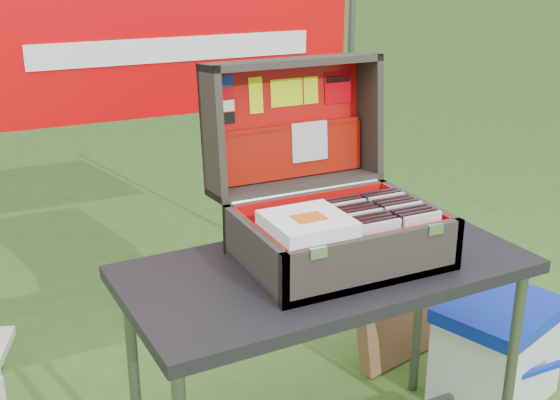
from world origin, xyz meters
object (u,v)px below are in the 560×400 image
cooler (497,351)px  cardboard_box (395,315)px  table (324,372)px  suitcase (331,166)px

cooler → cardboard_box: 0.45m
table → cardboard_box: size_ratio=2.98×
table → cooler: size_ratio=2.66×
suitcase → cooler: suitcase is taller
suitcase → cardboard_box: bearing=36.1°
suitcase → cooler: 1.16m
cardboard_box → table: bearing=-155.2°
table → cooler: table is taller
suitcase → table: bearing=-125.5°
cooler → table: bearing=166.0°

